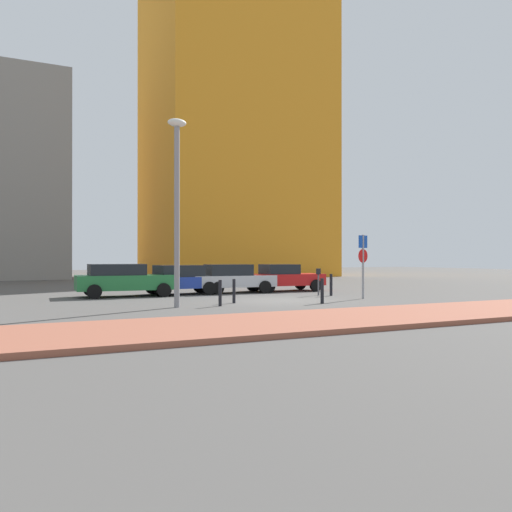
{
  "coord_description": "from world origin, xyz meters",
  "views": [
    {
      "loc": [
        -10.43,
        -19.2,
        1.82
      ],
      "look_at": [
        -0.51,
        1.3,
        1.88
      ],
      "focal_mm": 36.27,
      "sensor_mm": 36.0,
      "label": 1
    }
  ],
  "objects_px": {
    "parked_car_green": "(124,279)",
    "parked_car_silver": "(231,278)",
    "parked_car_red": "(284,277)",
    "parking_sign_post": "(363,259)",
    "parked_car_blue": "(183,279)",
    "traffic_bollard_edge": "(322,291)",
    "traffic_bollard_mid": "(331,285)",
    "parking_meter": "(318,278)",
    "traffic_bollard_far": "(220,293)",
    "street_lamp": "(177,196)",
    "traffic_bollard_near": "(234,291)"
  },
  "relations": [
    {
      "from": "parking_meter",
      "to": "traffic_bollard_far",
      "type": "height_order",
      "value": "parking_meter"
    },
    {
      "from": "street_lamp",
      "to": "traffic_bollard_mid",
      "type": "distance_m",
      "value": 9.33
    },
    {
      "from": "parked_car_red",
      "to": "traffic_bollard_mid",
      "type": "height_order",
      "value": "parked_car_red"
    },
    {
      "from": "parking_meter",
      "to": "traffic_bollard_far",
      "type": "relative_size",
      "value": 1.32
    },
    {
      "from": "traffic_bollard_edge",
      "to": "parking_meter",
      "type": "bearing_deg",
      "value": 59.21
    },
    {
      "from": "parked_car_red",
      "to": "parked_car_silver",
      "type": "bearing_deg",
      "value": -177.57
    },
    {
      "from": "parked_car_green",
      "to": "traffic_bollard_edge",
      "type": "height_order",
      "value": "parked_car_green"
    },
    {
      "from": "traffic_bollard_near",
      "to": "parked_car_blue",
      "type": "bearing_deg",
      "value": 93.14
    },
    {
      "from": "parked_car_silver",
      "to": "street_lamp",
      "type": "relative_size",
      "value": 0.65
    },
    {
      "from": "parked_car_blue",
      "to": "parked_car_red",
      "type": "relative_size",
      "value": 1.0
    },
    {
      "from": "traffic_bollard_edge",
      "to": "traffic_bollard_near",
      "type": "bearing_deg",
      "value": 152.22
    },
    {
      "from": "traffic_bollard_edge",
      "to": "parked_car_red",
      "type": "bearing_deg",
      "value": 72.56
    },
    {
      "from": "parked_car_red",
      "to": "street_lamp",
      "type": "height_order",
      "value": "street_lamp"
    },
    {
      "from": "parked_car_blue",
      "to": "traffic_bollard_edge",
      "type": "distance_m",
      "value": 8.04
    },
    {
      "from": "parking_sign_post",
      "to": "traffic_bollard_mid",
      "type": "bearing_deg",
      "value": 97.06
    },
    {
      "from": "parked_car_green",
      "to": "traffic_bollard_mid",
      "type": "relative_size",
      "value": 4.42
    },
    {
      "from": "traffic_bollard_near",
      "to": "traffic_bollard_mid",
      "type": "xyz_separation_m",
      "value": [
        5.73,
        1.65,
        0.04
      ]
    },
    {
      "from": "parked_car_red",
      "to": "parking_sign_post",
      "type": "distance_m",
      "value": 6.2
    },
    {
      "from": "parking_sign_post",
      "to": "street_lamp",
      "type": "xyz_separation_m",
      "value": [
        -8.56,
        -0.26,
        2.28
      ]
    },
    {
      "from": "parked_car_green",
      "to": "traffic_bollard_mid",
      "type": "bearing_deg",
      "value": -22.83
    },
    {
      "from": "parked_car_silver",
      "to": "parked_car_green",
      "type": "bearing_deg",
      "value": -179.25
    },
    {
      "from": "parking_meter",
      "to": "traffic_bollard_near",
      "type": "distance_m",
      "value": 5.74
    },
    {
      "from": "traffic_bollard_far",
      "to": "parked_car_green",
      "type": "bearing_deg",
      "value": 109.49
    },
    {
      "from": "parked_car_blue",
      "to": "traffic_bollard_mid",
      "type": "relative_size",
      "value": 3.97
    },
    {
      "from": "parked_car_green",
      "to": "parking_sign_post",
      "type": "bearing_deg",
      "value": -32.49
    },
    {
      "from": "parked_car_silver",
      "to": "traffic_bollard_near",
      "type": "height_order",
      "value": "parked_car_silver"
    },
    {
      "from": "parked_car_blue",
      "to": "traffic_bollard_mid",
      "type": "distance_m",
      "value": 7.25
    },
    {
      "from": "parking_sign_post",
      "to": "traffic_bollard_edge",
      "type": "xyz_separation_m",
      "value": [
        -2.9,
        -1.18,
        -1.27
      ]
    },
    {
      "from": "traffic_bollard_mid",
      "to": "traffic_bollard_near",
      "type": "bearing_deg",
      "value": -163.93
    },
    {
      "from": "parked_car_red",
      "to": "traffic_bollard_near",
      "type": "distance_m",
      "value": 7.79
    },
    {
      "from": "parking_sign_post",
      "to": "traffic_bollard_near",
      "type": "bearing_deg",
      "value": 175.73
    },
    {
      "from": "traffic_bollard_mid",
      "to": "street_lamp",
      "type": "bearing_deg",
      "value": -164.16
    },
    {
      "from": "parked_car_silver",
      "to": "parking_meter",
      "type": "bearing_deg",
      "value": -47.31
    },
    {
      "from": "traffic_bollard_mid",
      "to": "traffic_bollard_far",
      "type": "relative_size",
      "value": 1.06
    },
    {
      "from": "parked_car_red",
      "to": "street_lamp",
      "type": "distance_m",
      "value": 10.68
    },
    {
      "from": "traffic_bollard_far",
      "to": "traffic_bollard_edge",
      "type": "xyz_separation_m",
      "value": [
        4.07,
        -0.68,
        0.01
      ]
    },
    {
      "from": "parking_meter",
      "to": "street_lamp",
      "type": "xyz_separation_m",
      "value": [
        -7.89,
        -2.82,
        3.21
      ]
    },
    {
      "from": "parked_car_red",
      "to": "parking_meter",
      "type": "xyz_separation_m",
      "value": [
        -0.05,
        -3.52,
        0.1
      ]
    },
    {
      "from": "parked_car_blue",
      "to": "parking_sign_post",
      "type": "relative_size",
      "value": 1.46
    },
    {
      "from": "parked_car_green",
      "to": "street_lamp",
      "type": "bearing_deg",
      "value": -83.84
    },
    {
      "from": "parked_car_green",
      "to": "parking_sign_post",
      "type": "height_order",
      "value": "parking_sign_post"
    },
    {
      "from": "parked_car_silver",
      "to": "parked_car_red",
      "type": "bearing_deg",
      "value": 2.43
    },
    {
      "from": "traffic_bollard_mid",
      "to": "parking_sign_post",
      "type": "bearing_deg",
      "value": -82.94
    },
    {
      "from": "parking_sign_post",
      "to": "parking_meter",
      "type": "xyz_separation_m",
      "value": [
        -0.67,
        2.56,
        -0.93
      ]
    },
    {
      "from": "parked_car_red",
      "to": "parking_meter",
      "type": "height_order",
      "value": "parked_car_red"
    },
    {
      "from": "parked_car_red",
      "to": "street_lamp",
      "type": "bearing_deg",
      "value": -141.42
    },
    {
      "from": "street_lamp",
      "to": "traffic_bollard_far",
      "type": "xyz_separation_m",
      "value": [
        1.59,
        -0.24,
        -3.57
      ]
    },
    {
      "from": "parked_car_green",
      "to": "parked_car_silver",
      "type": "relative_size",
      "value": 1.03
    },
    {
      "from": "parked_car_green",
      "to": "parking_meter",
      "type": "distance_m",
      "value": 9.17
    },
    {
      "from": "parked_car_blue",
      "to": "traffic_bollard_near",
      "type": "distance_m",
      "value": 5.67
    }
  ]
}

